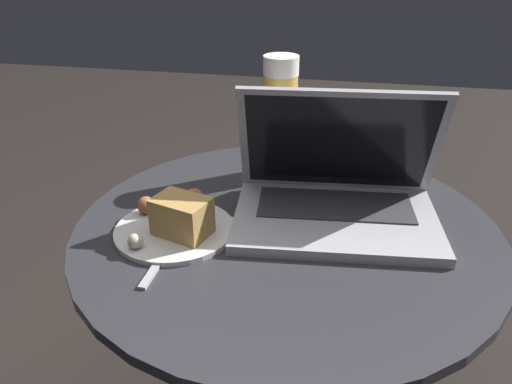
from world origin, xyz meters
TOP-DOWN VIEW (x-y plane):
  - table at (0.00, 0.00)m, footprint 0.73×0.73m
  - napkin at (-0.17, -0.04)m, footprint 0.21×0.18m
  - laptop at (0.08, 0.04)m, footprint 0.37×0.27m
  - beer_glass at (-0.05, 0.21)m, footprint 0.07×0.07m
  - snack_plate at (-0.17, -0.06)m, footprint 0.20×0.20m
  - fork at (-0.17, -0.13)m, footprint 0.02×0.16m

SIDE VIEW (x-z plane):
  - table at x=0.00m, z-range 0.15..0.67m
  - napkin at x=-0.17m, z-range 0.53..0.53m
  - fork at x=-0.17m, z-range 0.53..0.53m
  - snack_plate at x=-0.17m, z-range 0.51..0.59m
  - laptop at x=0.08m, z-range 0.46..0.69m
  - beer_glass at x=-0.05m, z-range 0.53..0.77m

